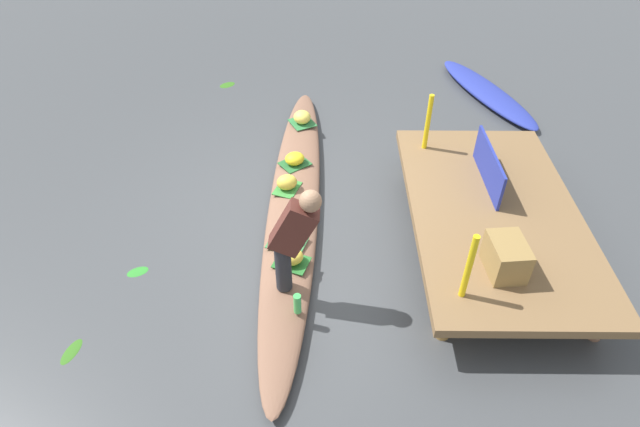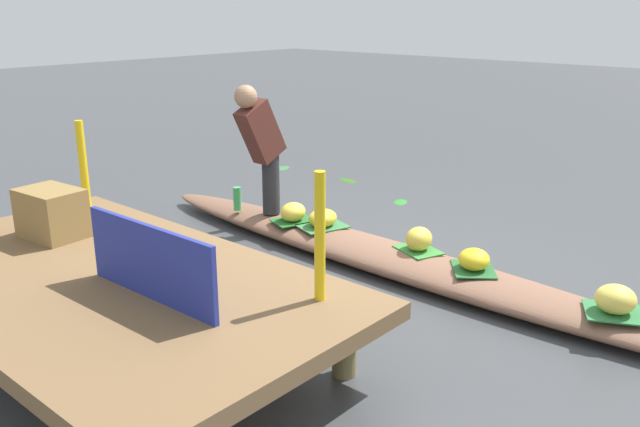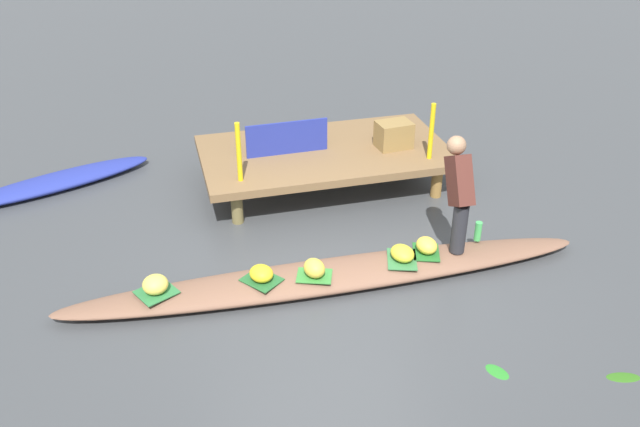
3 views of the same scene
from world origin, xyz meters
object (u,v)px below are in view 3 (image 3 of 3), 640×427
Objects in this scene: banana_bunch_3 at (155,284)px; produce_crate at (394,135)px; vendor_boat at (331,276)px; banana_bunch_0 at (314,268)px; moored_boat at (57,182)px; banana_bunch_4 at (261,273)px; banana_bunch_1 at (402,253)px; vendor_person at (459,189)px; market_banner at (287,138)px; water_bottle at (478,231)px; banana_bunch_2 at (427,245)px.

banana_bunch_3 is 0.57× the size of produce_crate.
banana_bunch_0 is at bearing -154.60° from vendor_boat.
banana_bunch_4 is (2.17, -3.02, 0.18)m from moored_boat.
banana_bunch_1 is 0.88m from vendor_person.
banana_bunch_3 is 2.85m from market_banner.
banana_bunch_1 is at bearing -107.68° from produce_crate.
market_banner is (1.79, 2.17, 0.43)m from banana_bunch_3.
banana_bunch_0 is 0.98× the size of banana_bunch_4.
banana_bunch_4 is 2.40m from market_banner.
produce_crate is (-0.27, 1.94, 0.37)m from water_bottle.
banana_bunch_4 is at bearing 172.39° from banana_bunch_0.
vendor_person reaches higher than banana_bunch_0.
water_bottle is (1.70, 0.12, 0.20)m from vendor_boat.
banana_bunch_3 is at bearing 179.73° from vendor_boat.
vendor_person reaches higher than banana_bunch_4.
banana_bunch_3 is at bearing -130.80° from market_banner.
banana_bunch_4 is 2.42m from water_bottle.
banana_bunch_4 is (-0.72, -0.02, 0.17)m from vendor_boat.
vendor_person is 1.14× the size of market_banner.
moored_boat is at bearing 163.63° from market_banner.
vendor_boat is 24.98× the size of water_bottle.
moored_boat is at bearing 140.21° from banana_bunch_1.
moored_boat is 9.80× the size of banana_bunch_4.
banana_bunch_4 is 0.58× the size of produce_crate.
banana_bunch_4 is (-1.78, -0.05, -0.01)m from banana_bunch_2.
moored_boat is 2.08× the size of vendor_person.
banana_bunch_3 is (-2.51, 0.08, 0.02)m from banana_bunch_1.
banana_bunch_4 is at bearing -176.76° from water_bottle.
vendor_boat is at bearing -176.69° from vendor_person.
vendor_person is (0.33, 0.05, 0.60)m from banana_bunch_2.
banana_bunch_2 is at bearing 1.47° from banana_bunch_4.
water_bottle is (3.44, 0.08, 0.01)m from banana_bunch_3.
produce_crate reaches higher than vendor_boat.
market_banner is (-1.01, 2.19, 0.43)m from banana_bunch_2.
banana_bunch_2 is 0.69m from vendor_person.
banana_bunch_1 reaches higher than moored_boat.
banana_bunch_1 is 1.16× the size of banana_bunch_3.
banana_bunch_3 is at bearing 179.68° from banana_bunch_2.
banana_bunch_0 is at bearing -173.89° from vendor_person.
water_bottle is (0.94, 0.15, 0.03)m from banana_bunch_1.
banana_bunch_0 is (2.69, -3.09, 0.20)m from moored_boat.
banana_bunch_0 is at bearing -127.13° from produce_crate.
vendor_boat is 1.76m from banana_bunch_3.
banana_bunch_1 is at bearing -0.63° from banana_bunch_4.
banana_bunch_1 is at bearing -1.59° from vendor_boat.
banana_bunch_2 reaches higher than vendor_boat.
banana_bunch_3 is 3.78m from produce_crate.
banana_bunch_4 is 1.16× the size of water_bottle.
banana_bunch_0 reaches higher than banana_bunch_2.
banana_bunch_0 is 0.53m from banana_bunch_4.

